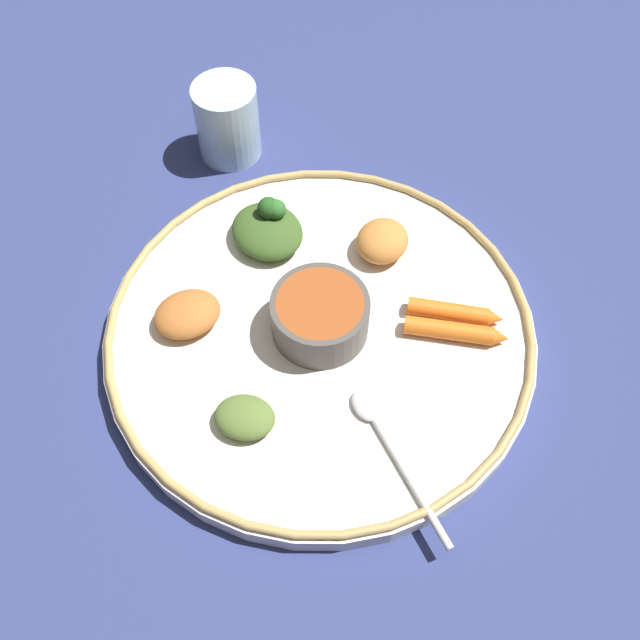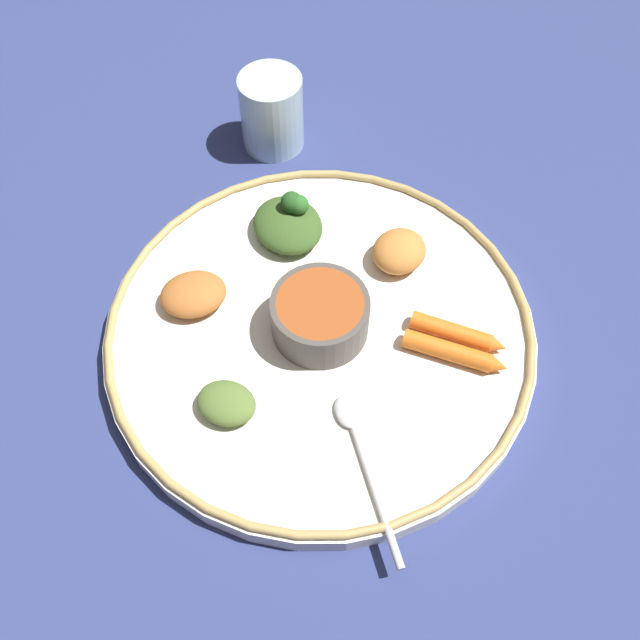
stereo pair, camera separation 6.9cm
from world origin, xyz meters
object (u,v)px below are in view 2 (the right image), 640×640
at_px(greens_pile, 289,223).
at_px(drinking_glass, 272,117).
at_px(center_bowl, 320,315).
at_px(carrot_outer, 457,333).
at_px(spoon, 361,448).
at_px(carrot_near_spoon, 454,353).

relative_size(greens_pile, drinking_glass, 1.08).
height_order(center_bowl, carrot_outer, center_bowl).
bearing_deg(spoon, carrot_near_spoon, -94.71).
xyz_separation_m(spoon, carrot_outer, (-0.00, -0.15, 0.00)).
distance_m(center_bowl, carrot_outer, 0.13).
relative_size(center_bowl, drinking_glass, 1.03).
relative_size(greens_pile, carrot_near_spoon, 0.98).
bearing_deg(drinking_glass, carrot_outer, 161.81).
bearing_deg(drinking_glass, greens_pile, 137.21).
relative_size(spoon, drinking_glass, 1.55).
height_order(spoon, greens_pile, greens_pile).
bearing_deg(greens_pile, spoon, 144.56).
relative_size(spoon, greens_pile, 1.44).
relative_size(carrot_near_spoon, drinking_glass, 1.10).
bearing_deg(drinking_glass, carrot_near_spoon, 159.21).
xyz_separation_m(greens_pile, drinking_glass, (0.12, -0.11, 0.00)).
bearing_deg(carrot_near_spoon, greens_pile, -4.90).
bearing_deg(center_bowl, carrot_near_spoon, -155.45).
distance_m(spoon, greens_pile, 0.25).
xyz_separation_m(center_bowl, greens_pile, (0.10, -0.07, -0.01)).
bearing_deg(carrot_near_spoon, drinking_glass, -20.79).
bearing_deg(greens_pile, center_bowl, 144.27).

